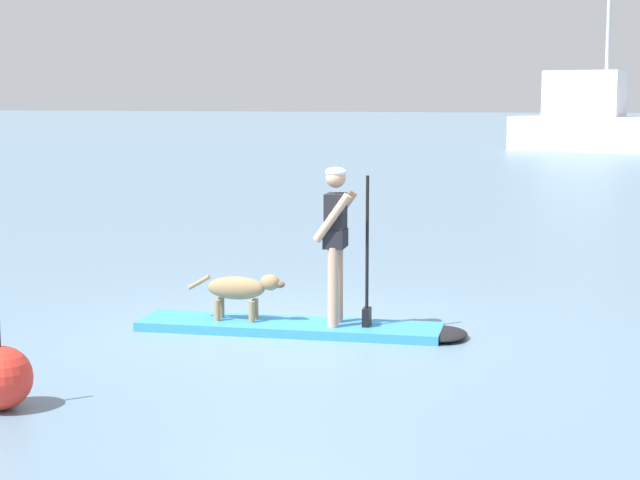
% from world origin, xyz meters
% --- Properties ---
extents(ground_plane, '(400.00, 400.00, 0.00)m').
position_xyz_m(ground_plane, '(0.00, 0.00, 0.00)').
color(ground_plane, slate).
extents(paddleboard, '(3.74, 1.25, 0.10)m').
position_xyz_m(paddleboard, '(0.23, 0.03, 0.05)').
color(paddleboard, '#338CD8').
rests_on(paddleboard, ground_plane).
extents(person_paddler, '(0.64, 0.52, 1.74)m').
position_xyz_m(person_paddler, '(0.54, 0.08, 1.11)').
color(person_paddler, tan).
rests_on(person_paddler, paddleboard).
extents(dog, '(1.13, 0.31, 0.53)m').
position_xyz_m(dog, '(-0.55, -0.08, 0.46)').
color(dog, '#997A51').
rests_on(dog, paddleboard).
extents(moored_boat_center, '(8.65, 4.21, 10.14)m').
position_xyz_m(moored_boat_center, '(-0.89, 42.93, 1.50)').
color(moored_boat_center, silver).
rests_on(moored_boat_center, ground_plane).
extents(marker_buoy, '(0.54, 0.54, 1.04)m').
position_xyz_m(marker_buoy, '(-1.16, -3.56, 0.27)').
color(marker_buoy, red).
rests_on(marker_buoy, ground_plane).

